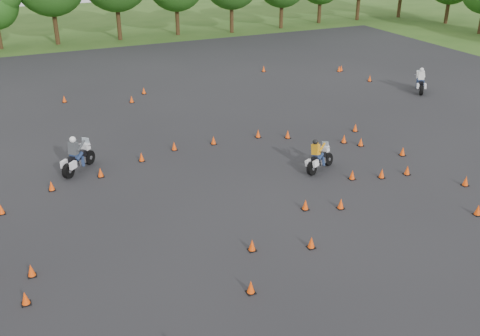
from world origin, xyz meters
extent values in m
plane|color=#2D5119|center=(0.00, 0.00, 0.00)|extent=(140.00, 140.00, 0.00)
plane|color=black|center=(0.00, 6.00, 0.01)|extent=(62.00, 62.00, 0.00)
cone|color=#FF4B0A|center=(3.31, 0.79, 0.23)|extent=(0.26, 0.26, 0.45)
cone|color=#FF4B0A|center=(-9.25, 1.16, 0.23)|extent=(0.26, 0.26, 0.45)
cone|color=#FF4B0A|center=(-1.56, -0.55, 0.23)|extent=(0.26, 0.26, 0.45)
cone|color=#FF4B0A|center=(16.46, 20.27, 0.23)|extent=(0.26, 0.26, 0.45)
cone|color=#FF4B0A|center=(6.82, 2.53, 0.23)|extent=(0.26, 0.26, 0.45)
cone|color=#FF4B0A|center=(-1.23, 9.92, 0.23)|extent=(0.26, 0.26, 0.45)
cone|color=#FF4B0A|center=(5.20, 8.93, 0.23)|extent=(0.26, 0.26, 0.45)
cone|color=#FF4B0A|center=(8.31, 6.27, 0.23)|extent=(0.26, 0.26, 0.45)
cone|color=#FF4B0A|center=(-10.04, 6.29, 0.23)|extent=(0.26, 0.26, 0.45)
cone|color=#FF4B0A|center=(-9.55, -0.35, 0.23)|extent=(0.26, 0.26, 0.45)
cone|color=#FF4B0A|center=(0.57, -1.31, 0.23)|extent=(0.26, 0.26, 0.45)
cone|color=#FF4B0A|center=(5.43, 2.99, 0.23)|extent=(0.26, 0.26, 0.45)
cone|color=#FF4B0A|center=(-1.32, 19.07, 0.23)|extent=(0.26, 0.26, 0.45)
cone|color=#FF4B0A|center=(7.72, 7.03, 0.23)|extent=(0.26, 0.26, 0.45)
cone|color=#FF4B0A|center=(16.20, 20.19, 0.23)|extent=(0.26, 0.26, 0.45)
cone|color=#FF4B0A|center=(-2.67, -2.81, 0.23)|extent=(0.26, 0.26, 0.45)
cone|color=#FF4B0A|center=(1.87, 1.34, 0.23)|extent=(0.26, 0.26, 0.45)
cone|color=#FF4B0A|center=(8.25, -2.04, 0.23)|extent=(0.26, 0.26, 0.45)
cone|color=#FF4B0A|center=(-3.22, 9.21, 0.23)|extent=(0.26, 0.26, 0.45)
cone|color=#FF4B0A|center=(-5.49, 20.99, 0.23)|extent=(0.26, 0.26, 0.45)
cone|color=#FF4B0A|center=(16.71, 16.75, 0.23)|extent=(0.26, 0.26, 0.45)
cone|color=#FF4B0A|center=(-5.51, 8.20, 0.23)|extent=(0.26, 0.26, 0.45)
cone|color=#FF4B0A|center=(9.34, 8.25, 0.23)|extent=(0.26, 0.26, 0.45)
cone|color=#FF4B0A|center=(-7.84, 7.68, 0.23)|extent=(0.26, 0.26, 0.45)
cone|color=#FF4B0A|center=(10.55, 22.71, 0.23)|extent=(0.26, 0.26, 0.45)
cone|color=#FF4B0A|center=(1.01, 9.83, 0.23)|extent=(0.26, 0.26, 0.45)
cone|color=#FF4B0A|center=(3.71, 9.73, 0.23)|extent=(0.26, 0.26, 0.45)
cone|color=#FF4B0A|center=(9.87, 0.24, 0.23)|extent=(0.26, 0.26, 0.45)
cone|color=#FF4B0A|center=(8.18, 2.32, 0.23)|extent=(0.26, 0.26, 0.45)
cone|color=#FF4B0A|center=(9.53, 4.27, 0.23)|extent=(0.26, 0.26, 0.45)
cone|color=#FF4B0A|center=(-0.03, 20.69, 0.23)|extent=(0.26, 0.26, 0.45)
camera|label=1|loc=(-8.91, -15.80, 11.28)|focal=40.00mm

